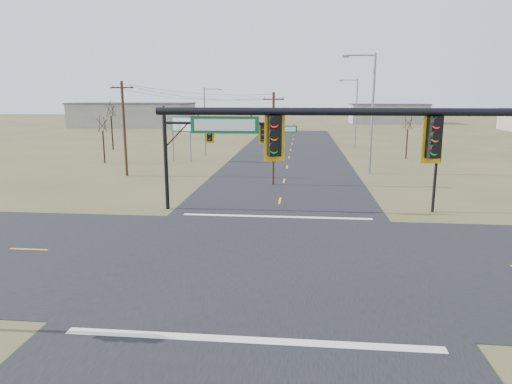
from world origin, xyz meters
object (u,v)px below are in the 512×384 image
pedestal_signal_ne (437,162)px  bare_tree_b (110,108)px  utility_pole_near (273,137)px  streetlight_c (206,118)px  mast_arm_near (449,174)px  utility_pole_far (124,127)px  streetlight_a (370,107)px  bare_tree_a (102,123)px  streetlight_b (355,110)px  bare_tree_c (408,122)px  highway_sign (181,129)px  mast_arm_far (212,141)px

pedestal_signal_ne → bare_tree_b: bearing=139.5°
utility_pole_near → streetlight_c: size_ratio=0.92×
mast_arm_near → utility_pole_far: (-20.39, 29.92, -1.00)m
streetlight_a → bare_tree_a: streetlight_a is taller
bare_tree_a → pedestal_signal_ne: bearing=-32.2°
pedestal_signal_ne → streetlight_c: streetlight_c is taller
pedestal_signal_ne → bare_tree_b: (-35.44, 32.20, 2.43)m
bare_tree_a → utility_pole_far: bearing=-54.4°
utility_pole_far → streetlight_b: size_ratio=0.90×
utility_pole_far → streetlight_b: bearing=47.1°
utility_pole_near → bare_tree_c: (15.13, 18.25, 0.30)m
highway_sign → streetlight_c: streetlight_c is taller
utility_pole_far → bare_tree_a: size_ratio=1.57×
highway_sign → streetlight_b: (21.40, 16.15, 1.84)m
highway_sign → bare_tree_b: bare_tree_b is taller
mast_arm_near → highway_sign: size_ratio=2.18×
pedestal_signal_ne → bare_tree_a: bearing=149.6°
utility_pole_far → bare_tree_b: utility_pole_far is taller
streetlight_b → streetlight_c: 22.35m
utility_pole_far → bare_tree_c: 33.05m
utility_pole_near → bare_tree_a: utility_pole_near is taller
streetlight_c → streetlight_a: bearing=-12.5°
utility_pole_near → mast_arm_far: bearing=-110.5°
mast_arm_far → utility_pole_far: size_ratio=0.99×
pedestal_signal_ne → streetlight_c: (-20.76, 26.95, 1.44)m
utility_pole_near → streetlight_a: 11.41m
mast_arm_near → mast_arm_far: mast_arm_near is taller
mast_arm_far → utility_pole_near: bearing=62.5°
pedestal_signal_ne → utility_pole_far: (-25.39, 11.56, 1.28)m
streetlight_a → streetlight_b: (1.08, 22.47, -0.88)m
utility_pole_near → streetlight_b: bearing=71.2°
streetlight_b → utility_pole_far: bearing=-119.0°
mast_arm_far → bare_tree_b: (-20.87, 32.98, 1.13)m
highway_sign → mast_arm_near: bearing=-50.0°
highway_sign → bare_tree_b: (-12.88, 10.69, 2.06)m
mast_arm_far → streetlight_a: size_ratio=0.77×
utility_pole_far → streetlight_a: size_ratio=0.77×
mast_arm_near → bare_tree_a: size_ratio=1.99×
bare_tree_a → bare_tree_b: bare_tree_b is taller
pedestal_signal_ne → streetlight_c: size_ratio=0.54×
mast_arm_far → utility_pole_far: (-10.82, 12.34, -0.02)m
utility_pole_far → bare_tree_c: bearing=27.2°
mast_arm_near → bare_tree_c: (9.00, 45.04, -1.20)m
streetlight_c → streetlight_b: bearing=48.6°
mast_arm_near → streetlight_a: size_ratio=0.98×
bare_tree_b → mast_arm_far: bearing=-57.7°
bare_tree_b → highway_sign: bearing=-39.7°
mast_arm_far → streetlight_c: (-6.19, 27.73, 0.14)m
utility_pole_near → bare_tree_b: 34.05m
streetlight_c → bare_tree_c: streetlight_c is taller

